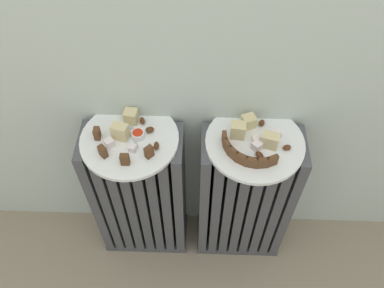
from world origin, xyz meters
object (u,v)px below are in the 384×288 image
Objects in this scene: radiator_left at (141,196)px; plate_right at (255,143)px; jam_bowl_left at (138,135)px; radiator_right at (244,199)px; fork at (132,134)px; plate_left at (130,139)px.

radiator_left is 2.15× the size of plate_right.
radiator_right is at bearing -0.72° from jam_bowl_left.
radiator_right is 0.48m from jam_bowl_left.
fork is at bearing 65.94° from radiator_left.
plate_right is 0.34m from jam_bowl_left.
plate_right is (0.36, 0.00, 0.00)m from plate_left.
plate_left reaches higher than radiator_left.
plate_left is 7.83× the size of jam_bowl_left.
jam_bowl_left is 0.39× the size of fork.
plate_left is at bearing -170.77° from jam_bowl_left.
radiator_left is 6.60× the size of fork.
plate_left is 1.00× the size of plate_right.
plate_left is at bearing -63.43° from radiator_left.
radiator_right is 6.60× the size of fork.
radiator_right is 16.88× the size of jam_bowl_left.
plate_right is 3.06× the size of fork.
radiator_left is at bearing -114.06° from fork.
fork reaches higher than plate_right.
fork is (-0.02, 0.01, -0.01)m from jam_bowl_left.
jam_bowl_left is at bearing 179.28° from plate_right.
radiator_left and radiator_right have the same top height.
jam_bowl_left is at bearing 9.23° from radiator_left.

